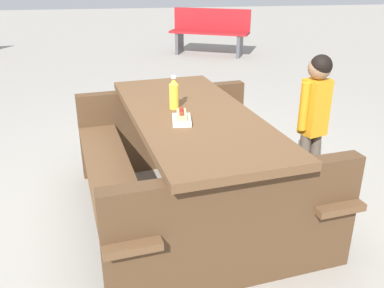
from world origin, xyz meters
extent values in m
plane|color=gray|center=(0.00, 0.00, 0.00)|extent=(30.00, 30.00, 0.00)
cube|color=brown|center=(0.00, 0.00, 0.72)|extent=(1.89, 1.02, 0.05)
cube|color=brown|center=(-0.08, 0.55, 0.43)|extent=(1.82, 0.54, 0.04)
cube|color=brown|center=(0.08, -0.55, 0.43)|extent=(1.82, 0.54, 0.04)
cube|color=#4D3520|center=(0.77, 0.11, 0.35)|extent=(0.30, 1.40, 0.70)
cube|color=#4D3520|center=(-0.77, -0.11, 0.35)|extent=(0.30, 1.40, 0.70)
cylinder|color=yellow|center=(-0.09, -0.10, 0.83)|extent=(0.06, 0.06, 0.16)
cone|color=yellow|center=(-0.09, -0.10, 0.93)|extent=(0.06, 0.06, 0.04)
cylinder|color=silver|center=(-0.09, -0.10, 0.96)|extent=(0.03, 0.03, 0.02)
cube|color=white|center=(0.18, -0.09, 0.77)|extent=(0.19, 0.13, 0.03)
cube|color=#D8B272|center=(0.18, -0.09, 0.80)|extent=(0.15, 0.07, 0.04)
cylinder|color=maroon|center=(0.18, -0.09, 0.82)|extent=(0.14, 0.04, 0.03)
ellipsoid|color=maroon|center=(0.18, -0.09, 0.83)|extent=(0.07, 0.03, 0.01)
cylinder|color=brown|center=(-0.13, 0.87, 0.24)|extent=(0.08, 0.08, 0.48)
cylinder|color=brown|center=(-0.17, 0.97, 0.24)|extent=(0.08, 0.08, 0.48)
cube|color=orange|center=(-0.15, 0.92, 0.69)|extent=(0.19, 0.20, 0.41)
cylinder|color=orange|center=(-0.12, 0.82, 0.71)|extent=(0.06, 0.06, 0.35)
cylinder|color=orange|center=(-0.18, 1.01, 0.71)|extent=(0.06, 0.06, 0.35)
sphere|color=#997051|center=(-0.15, 0.92, 0.97)|extent=(0.16, 0.16, 0.16)
sphere|color=black|center=(-0.14, 0.92, 0.99)|extent=(0.15, 0.15, 0.15)
cube|color=maroon|center=(-5.47, 1.21, 0.43)|extent=(1.01, 1.52, 0.04)
cube|color=maroon|center=(-5.63, 1.29, 0.65)|extent=(0.69, 1.37, 0.40)
cube|color=#4C4C51|center=(-5.73, 0.67, 0.21)|extent=(0.35, 0.21, 0.41)
cube|color=#4C4C51|center=(-5.21, 1.75, 0.21)|extent=(0.35, 0.21, 0.41)
camera|label=1|loc=(2.54, -0.41, 1.64)|focal=39.27mm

